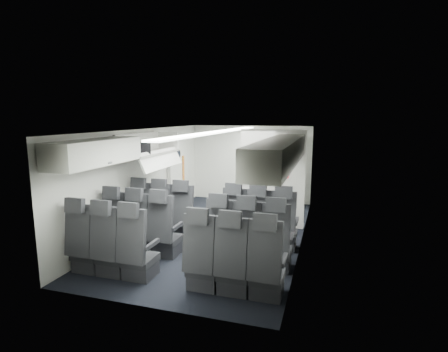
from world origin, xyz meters
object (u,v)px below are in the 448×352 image
Objects in this scene: boarding_door at (177,173)px; seat_row_mid at (192,237)px; seat_row_rear at (169,258)px; seat_row_front at (210,222)px; galley_unit at (282,171)px; flight_attendant at (245,186)px; carry_on_bag at (139,149)px.

seat_row_mid is at bearing -61.23° from boarding_door.
boarding_door is at bearing 112.87° from seat_row_rear.
seat_row_rear is at bearing -67.13° from boarding_door.
seat_row_front is 1.79× the size of boarding_door.
galley_unit reaches higher than seat_row_mid.
seat_row_front is 2.71m from boarding_door.
seat_row_front is at bearing -106.28° from galley_unit.
galley_unit reaches higher than flight_attendant.
flight_attendant is 2.80m from carry_on_bag.
flight_attendant is at bearing 69.08° from carry_on_bag.
carry_on_bag is (-1.41, -0.13, 1.39)m from seat_row_front.
flight_attendant is (0.25, 2.78, 0.37)m from seat_row_mid.
seat_row_mid is 2.81m from flight_attendant.
seat_row_mid is (0.00, -0.90, 0.00)m from seat_row_front.
seat_row_rear is 2.59m from carry_on_bag.
carry_on_bag is at bearing 151.46° from seat_row_mid.
seat_row_rear is (0.00, -0.90, 0.00)m from seat_row_mid.
flight_attendant is at bearing -117.07° from galley_unit.
galley_unit reaches higher than boarding_door.
boarding_door is (-2.59, -1.17, 0.00)m from galley_unit.
seat_row_front is at bearing 23.98° from carry_on_bag.
flight_attendant is 4.04× the size of carry_on_bag.
carry_on_bag is at bearing -124.85° from galley_unit.
flight_attendant is at bearing 84.94° from seat_row_mid.
flight_attendant is (0.25, 1.88, 0.37)m from seat_row_front.
seat_row_rear is at bearing -100.65° from galley_unit.
flight_attendant is (0.25, 3.68, 0.37)m from seat_row_rear.
galley_unit is at bearing 79.35° from seat_row_rear.
boarding_door reaches higher than seat_row_front.
galley_unit is (0.95, 5.05, 0.55)m from seat_row_rear.
galley_unit is (0.95, 4.15, 0.55)m from seat_row_mid.
seat_row_mid is 2.13m from carry_on_bag.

